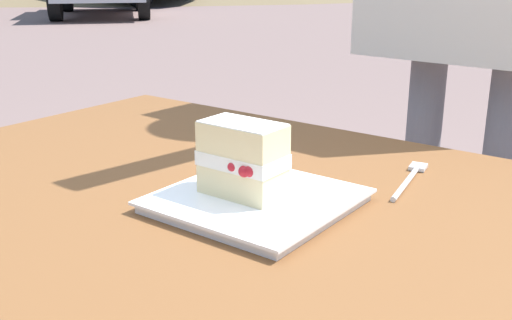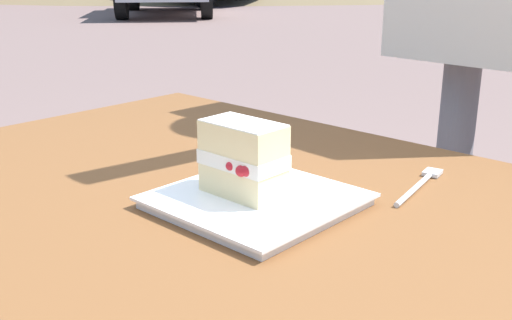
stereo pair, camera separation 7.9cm
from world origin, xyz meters
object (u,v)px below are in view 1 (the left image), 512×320
at_px(patio_table, 184,289).
at_px(dessert_fork, 410,178).
at_px(cake_slice, 243,159).
at_px(dessert_plate, 256,201).

relative_size(patio_table, dessert_fork, 6.95).
bearing_deg(cake_slice, patio_table, 62.94).
distance_m(dessert_plate, dessert_fork, 0.25).
bearing_deg(patio_table, cake_slice, -117.06).
bearing_deg(cake_slice, dessert_plate, -157.19).
xyz_separation_m(patio_table, dessert_plate, (-0.06, -0.08, 0.11)).
bearing_deg(dessert_plate, dessert_fork, -119.18).
relative_size(patio_table, dessert_plate, 5.04).
relative_size(dessert_plate, dessert_fork, 1.38).
relative_size(cake_slice, dessert_fork, 0.65).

